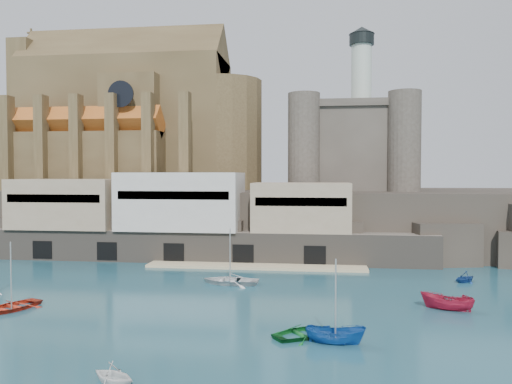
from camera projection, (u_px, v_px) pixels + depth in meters
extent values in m
plane|color=#194554|center=(214.00, 300.00, 50.54)|extent=(300.00, 300.00, 0.00)
cube|color=black|center=(260.00, 217.00, 90.01)|extent=(100.00, 34.00, 10.00)
cube|color=black|center=(9.00, 236.00, 78.54)|extent=(9.00, 5.00, 6.00)
cube|color=black|center=(106.00, 238.00, 76.51)|extent=(9.00, 5.00, 6.00)
cube|color=black|center=(214.00, 240.00, 74.36)|extent=(9.00, 5.00, 6.00)
cube|color=black|center=(329.00, 242.00, 72.21)|extent=(9.00, 5.00, 6.00)
cube|color=black|center=(444.00, 243.00, 70.18)|extent=(9.00, 5.00, 6.00)
cube|color=#685F53|center=(193.00, 245.00, 73.78)|extent=(70.00, 6.00, 4.50)
cube|color=#C7B284|center=(256.00, 266.00, 68.12)|extent=(30.00, 4.00, 0.40)
cube|color=black|center=(43.00, 250.00, 73.71)|extent=(3.00, 0.40, 2.60)
cube|color=black|center=(107.00, 251.00, 72.44)|extent=(3.00, 0.40, 2.60)
cube|color=black|center=(174.00, 252.00, 71.18)|extent=(3.00, 0.40, 2.60)
cube|color=black|center=(243.00, 254.00, 69.91)|extent=(3.00, 0.40, 2.60)
cube|color=black|center=(315.00, 255.00, 68.64)|extent=(3.00, 0.40, 2.60)
cube|color=#9B8569|center=(68.00, 203.00, 77.09)|extent=(16.00, 9.00, 7.50)
cube|color=beige|center=(181.00, 201.00, 74.79)|extent=(18.00, 9.00, 8.50)
cube|color=#9B8569|center=(301.00, 207.00, 72.54)|extent=(14.00, 8.00, 7.00)
cube|color=#4E3E24|center=(126.00, 126.00, 94.70)|extent=(38.00, 14.00, 24.00)
cube|color=#4E3E24|center=(125.00, 62.00, 94.28)|extent=(38.00, 13.01, 13.01)
cylinder|color=#4E3E24|center=(224.00, 135.00, 92.36)|extent=(14.00, 14.00, 20.00)
cube|color=#4E3E24|center=(146.00, 136.00, 94.26)|extent=(10.00, 20.00, 20.00)
cube|color=#4E3E24|center=(83.00, 161.00, 86.03)|extent=(28.00, 5.00, 10.00)
cube|color=#4E3E24|center=(125.00, 164.00, 104.87)|extent=(28.00, 5.00, 10.00)
cube|color=#B2581E|center=(82.00, 123.00, 85.80)|extent=(28.00, 5.66, 5.66)
cube|color=#B2581E|center=(125.00, 132.00, 104.64)|extent=(28.00, 5.66, 5.66)
cube|color=#4E3E24|center=(32.00, 117.00, 97.03)|extent=(4.00, 10.00, 28.00)
cylinder|color=black|center=(121.00, 94.00, 82.11)|extent=(4.40, 0.30, 4.40)
cube|color=#4E3E24|center=(7.00, 143.00, 84.47)|extent=(1.60, 2.20, 16.00)
cube|color=#4E3E24|center=(42.00, 143.00, 83.69)|extent=(1.60, 2.20, 16.00)
cube|color=#4E3E24|center=(76.00, 143.00, 82.90)|extent=(1.60, 2.20, 16.00)
cube|color=#4E3E24|center=(112.00, 142.00, 82.12)|extent=(1.60, 2.20, 16.00)
cube|color=#4E3E24|center=(148.00, 142.00, 81.33)|extent=(1.60, 2.20, 16.00)
cube|color=#4E3E24|center=(185.00, 142.00, 80.55)|extent=(1.60, 2.20, 16.00)
cube|color=#443E36|center=(350.00, 150.00, 88.56)|extent=(16.00, 16.00, 14.00)
cube|color=#443E36|center=(351.00, 109.00, 88.30)|extent=(17.00, 17.00, 1.20)
cylinder|color=#443E36|center=(304.00, 142.00, 81.61)|extent=(5.20, 5.20, 16.00)
cylinder|color=#443E36|center=(404.00, 141.00, 79.58)|extent=(5.20, 5.20, 16.00)
cylinder|color=#443E36|center=(306.00, 148.00, 97.47)|extent=(5.20, 5.20, 16.00)
cylinder|color=#443E36|center=(390.00, 147.00, 95.44)|extent=(5.20, 5.20, 16.00)
cylinder|color=#BACABC|center=(361.00, 79.00, 89.84)|extent=(3.60, 3.60, 12.00)
cylinder|color=black|center=(362.00, 40.00, 89.59)|extent=(4.40, 4.40, 2.00)
cone|color=black|center=(362.00, 31.00, 89.54)|extent=(4.60, 4.60, 1.40)
imported|color=red|center=(12.00, 309.00, 46.90)|extent=(4.20, 2.50, 5.67)
imported|color=white|center=(113.00, 383.00, 30.37)|extent=(2.58, 3.13, 3.13)
imported|color=#164998|center=(335.00, 343.00, 37.49)|extent=(1.86, 1.81, 4.52)
imported|color=#116324|center=(305.00, 336.00, 39.23)|extent=(3.17, 3.69, 5.32)
imported|color=#A61936|center=(447.00, 310.00, 46.84)|extent=(2.35, 2.32, 4.83)
imported|color=silver|center=(230.00, 283.00, 58.12)|extent=(1.69, 4.80, 6.60)
imported|color=navy|center=(465.00, 282.00, 59.00)|extent=(3.01, 3.17, 3.17)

